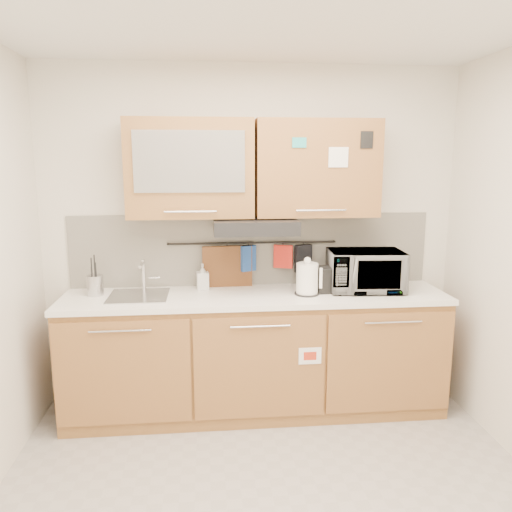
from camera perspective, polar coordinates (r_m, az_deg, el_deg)
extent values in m
plane|color=silver|center=(3.91, -0.48, 2.22)|extent=(3.20, 0.00, 3.20)
cube|color=#A77B3B|center=(3.85, -0.05, -11.23)|extent=(2.80, 0.60, 0.88)
cube|color=black|center=(4.01, -0.05, -16.40)|extent=(2.80, 0.54, 0.10)
cube|color=#A06639|center=(3.58, -14.96, -12.83)|extent=(0.91, 0.02, 0.74)
cylinder|color=silver|center=(3.45, -15.28, -8.27)|extent=(0.41, 0.01, 0.01)
cube|color=#A06639|center=(3.55, 0.44, -12.67)|extent=(0.91, 0.02, 0.74)
cylinder|color=silver|center=(3.42, 0.49, -8.06)|extent=(0.41, 0.01, 0.01)
cube|color=#A06639|center=(3.76, 15.05, -11.69)|extent=(0.91, 0.02, 0.74)
cylinder|color=silver|center=(3.63, 15.43, -7.31)|extent=(0.41, 0.01, 0.01)
cube|color=white|center=(3.69, -0.04, -4.66)|extent=(2.82, 0.62, 0.04)
cube|color=silver|center=(3.91, -0.46, 0.74)|extent=(2.80, 0.02, 0.56)
cube|color=#A77B3B|center=(3.68, -7.51, 9.87)|extent=(0.90, 0.35, 0.70)
cube|color=silver|center=(3.49, -7.63, 10.64)|extent=(0.76, 0.02, 0.42)
cube|color=#A06639|center=(3.76, 6.85, 9.91)|extent=(0.90, 0.35, 0.70)
cube|color=white|center=(3.61, 9.40, 11.07)|extent=(0.14, 0.00, 0.14)
cube|color=black|center=(3.65, -0.13, 3.49)|extent=(0.60, 0.46, 0.10)
cube|color=silver|center=(3.72, -13.26, -4.61)|extent=(0.42, 0.40, 0.03)
cylinder|color=silver|center=(3.84, -12.73, -2.18)|extent=(0.03, 0.03, 0.24)
cylinder|color=silver|center=(3.74, -12.95, -0.96)|extent=(0.02, 0.18, 0.02)
cylinder|color=black|center=(3.87, -0.41, 1.52)|extent=(1.30, 0.02, 0.02)
cylinder|color=#B4B4B9|center=(3.82, -17.90, -3.20)|extent=(0.15, 0.15, 0.15)
cylinder|color=black|center=(3.82, -18.22, -2.23)|extent=(0.01, 0.01, 0.28)
cylinder|color=black|center=(3.79, -17.77, -2.53)|extent=(0.01, 0.01, 0.25)
cylinder|color=black|center=(3.82, -17.91, -2.05)|extent=(0.01, 0.01, 0.30)
cylinder|color=black|center=(3.80, -18.21, -2.77)|extent=(0.01, 0.01, 0.22)
cylinder|color=white|center=(3.67, 5.86, -2.63)|extent=(0.19, 0.19, 0.23)
sphere|color=white|center=(3.64, 5.90, -0.52)|extent=(0.05, 0.05, 0.05)
cube|color=white|center=(3.66, 7.43, -2.52)|extent=(0.03, 0.04, 0.15)
cylinder|color=black|center=(3.69, 5.82, -4.27)|extent=(0.18, 0.18, 0.01)
cube|color=black|center=(3.78, 8.77, -2.63)|extent=(0.26, 0.16, 0.19)
cube|color=black|center=(3.74, 8.14, -1.36)|extent=(0.08, 0.11, 0.01)
cube|color=black|center=(3.77, 9.46, -1.31)|extent=(0.08, 0.11, 0.01)
imported|color=#999999|center=(3.84, 12.37, -1.65)|extent=(0.57, 0.40, 0.30)
imported|color=#999999|center=(3.82, -6.12, -2.35)|extent=(0.10, 0.10, 0.20)
cube|color=brown|center=(3.89, -3.28, -2.31)|extent=(0.39, 0.04, 0.47)
cube|color=#204695|center=(3.87, -0.87, -0.28)|extent=(0.12, 0.08, 0.20)
cube|color=black|center=(3.93, 5.43, -0.28)|extent=(0.14, 0.09, 0.22)
cube|color=red|center=(3.90, 3.11, -0.07)|extent=(0.15, 0.07, 0.18)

